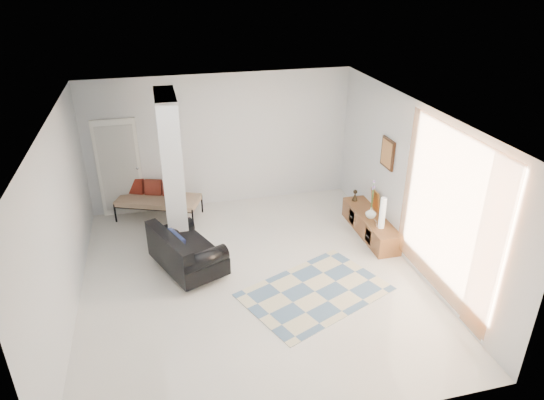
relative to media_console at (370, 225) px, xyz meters
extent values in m
plane|color=white|center=(-2.52, -0.90, -0.20)|extent=(6.00, 6.00, 0.00)
plane|color=white|center=(-2.52, -0.90, 2.60)|extent=(6.00, 6.00, 0.00)
plane|color=silver|center=(-2.52, 2.10, 1.20)|extent=(6.00, 0.00, 6.00)
plane|color=silver|center=(-2.52, -3.90, 1.20)|extent=(6.00, 0.00, 6.00)
plane|color=silver|center=(-5.27, -0.90, 1.20)|extent=(0.00, 6.00, 6.00)
plane|color=silver|center=(0.23, -0.90, 1.20)|extent=(0.00, 6.00, 6.00)
cube|color=silver|center=(-3.62, 0.70, 1.20)|extent=(0.35, 1.20, 2.80)
cube|color=white|center=(-4.62, 2.06, 0.82)|extent=(0.85, 0.06, 2.04)
plane|color=#D07836|center=(0.15, -2.05, 1.25)|extent=(0.00, 2.55, 2.55)
cube|color=#351C0E|center=(0.20, 0.00, 1.45)|extent=(0.04, 0.45, 0.55)
cube|color=brown|center=(0.00, 0.00, 0.00)|extent=(0.45, 1.77, 0.40)
cube|color=#351C0E|center=(-0.22, -0.40, 0.00)|extent=(0.02, 0.24, 0.28)
cube|color=#351C0E|center=(-0.22, 0.39, 0.00)|extent=(0.02, 0.24, 0.28)
cube|color=#E89944|center=(0.18, 0.24, 0.40)|extent=(0.09, 0.32, 0.40)
cube|color=silver|center=(-0.10, -0.40, 0.26)|extent=(0.04, 0.10, 0.12)
cylinder|color=silver|center=(-3.59, -1.00, -0.15)|extent=(0.05, 0.05, 0.10)
cylinder|color=silver|center=(-4.04, 0.07, -0.15)|extent=(0.05, 0.05, 0.10)
cylinder|color=silver|center=(-3.00, -0.75, -0.15)|extent=(0.05, 0.05, 0.10)
cylinder|color=silver|center=(-3.45, 0.32, -0.15)|extent=(0.05, 0.05, 0.10)
cube|color=black|center=(-3.52, -0.34, 0.05)|extent=(1.32, 1.61, 0.30)
cube|color=black|center=(-3.81, -0.47, 0.38)|extent=(0.73, 1.36, 0.36)
cylinder|color=black|center=(-3.29, -0.87, 0.28)|extent=(0.84, 0.57, 0.28)
cylinder|color=black|center=(-3.75, 0.19, 0.28)|extent=(0.84, 0.57, 0.28)
cube|color=black|center=(-3.70, -0.42, 0.40)|extent=(0.33, 0.53, 0.31)
cylinder|color=black|center=(-4.79, 1.70, 0.00)|extent=(0.04, 0.04, 0.40)
cylinder|color=black|center=(-3.30, 1.08, 0.00)|extent=(0.04, 0.04, 0.40)
cylinder|color=black|center=(-4.54, 2.31, 0.00)|extent=(0.04, 0.04, 0.40)
cylinder|color=black|center=(-3.05, 1.70, 0.00)|extent=(0.04, 0.04, 0.40)
cube|color=beige|center=(-3.92, 1.70, 0.18)|extent=(1.78, 1.26, 0.12)
cube|color=maroon|center=(-4.35, 2.04, 0.40)|extent=(0.38, 0.28, 0.33)
cube|color=maroon|center=(-4.00, 1.89, 0.40)|extent=(0.38, 0.28, 0.33)
cube|color=maroon|center=(-3.64, 1.75, 0.40)|extent=(0.38, 0.28, 0.33)
cube|color=beige|center=(-1.62, -1.51, -0.20)|extent=(2.62, 2.23, 0.01)
cylinder|color=beige|center=(-0.02, -0.46, 0.49)|extent=(0.11, 0.11, 0.59)
imported|color=white|center=(-0.05, -0.07, 0.30)|extent=(0.24, 0.24, 0.21)
camera|label=1|loc=(-3.82, -7.46, 4.55)|focal=32.00mm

